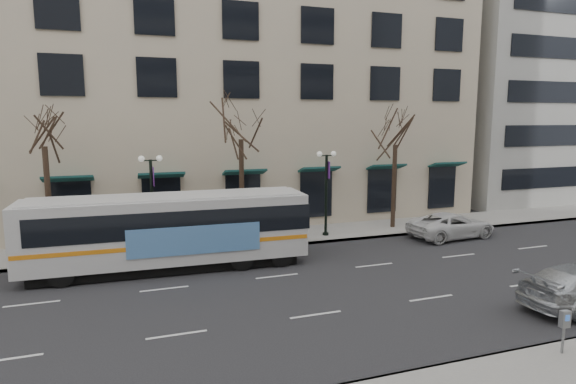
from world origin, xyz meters
name	(u,v)px	position (x,y,z in m)	size (l,w,h in m)	color
ground	(294,293)	(0.00, 0.00, 0.00)	(160.00, 160.00, 0.00)	black
sidewalk_far	(320,233)	(5.00, 9.00, 0.07)	(80.00, 4.00, 0.15)	gray
building_hotel	(176,54)	(-2.00, 21.00, 12.00)	(40.00, 20.00, 24.00)	#C1B193
building_office	(528,11)	(32.00, 21.00, 17.50)	(25.00, 20.00, 35.00)	#999993
tree_far_left	(43,127)	(-10.00, 8.80, 6.70)	(3.60, 3.60, 8.34)	black
tree_far_mid	(241,122)	(0.00, 8.80, 6.91)	(3.60, 3.60, 8.55)	black
tree_far_right	(396,129)	(10.00, 8.80, 6.42)	(3.60, 3.60, 8.06)	black
lamp_post_left	(152,198)	(-4.99, 8.20, 2.94)	(1.22, 0.45, 5.21)	black
lamp_post_right	(326,189)	(5.01, 8.20, 2.94)	(1.22, 0.45, 5.21)	black
city_bus	(170,229)	(-4.40, 5.05, 1.94)	(13.18, 3.33, 3.55)	silver
white_pickup	(452,225)	(12.16, 5.71, 0.75)	(2.49, 5.40, 1.50)	silver
pay_station	(565,323)	(5.76, -7.68, 1.11)	(0.30, 0.21, 1.33)	gray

